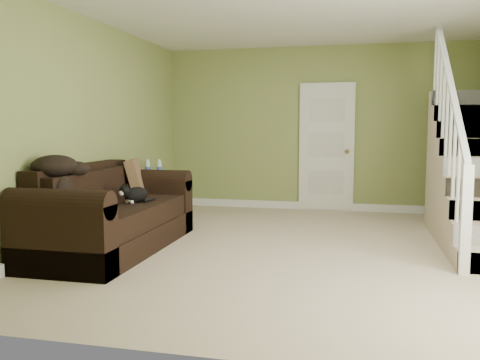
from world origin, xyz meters
The scene contains 15 objects.
floor centered at (0.00, 0.00, 0.00)m, with size 5.00×5.50×0.01m, color tan.
ceiling centered at (0.00, 0.00, 2.60)m, with size 5.00×5.50×0.01m, color white.
wall_back centered at (0.00, 2.75, 1.30)m, with size 5.00×0.04×2.60m, color olive.
wall_front centered at (0.00, -2.75, 1.30)m, with size 5.00×0.04×2.60m, color olive.
wall_left centered at (-2.50, 0.00, 1.30)m, with size 0.04×5.50×2.60m, color olive.
baseboard_back centered at (0.00, 2.72, 0.06)m, with size 5.00×0.04×0.12m, color white.
baseboard_left centered at (-2.47, 0.00, 0.06)m, with size 0.04×5.50×0.12m, color white.
door centered at (0.10, 2.71, 1.01)m, with size 0.86×0.12×2.02m.
staircase centered at (1.99, 0.97, 0.64)m, with size 1.00×2.51×2.82m.
sofa centered at (-2.02, -0.47, 0.35)m, with size 1.01×2.33×0.92m.
side_table centered at (-2.24, 1.33, 0.33)m, with size 0.67×0.67×0.87m.
cat centered at (-1.79, -0.31, 0.59)m, with size 0.28×0.49×0.23m.
banana centered at (-1.94, -0.94, 0.53)m, with size 0.05×0.19×0.05m, color yellow.
throw_pillow centered at (-2.09, 0.35, 0.70)m, with size 0.12×0.47×0.47m, color #4D2E1E.
throw_blanket centered at (-2.29, -1.06, 0.95)m, with size 0.39×0.52×0.21m, color black.
Camera 1 is at (0.60, -5.45, 1.33)m, focal length 38.00 mm.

